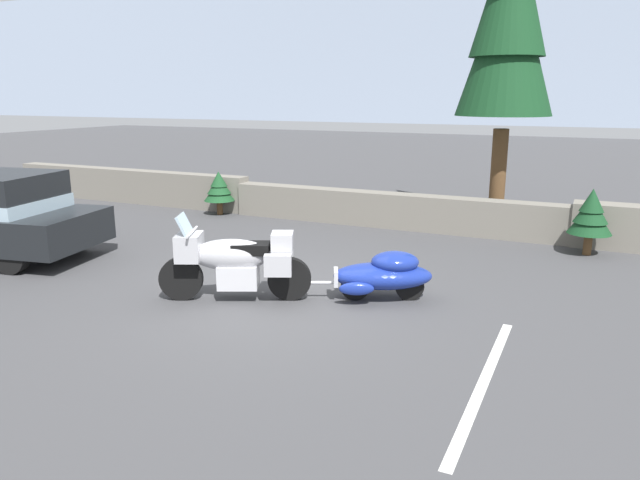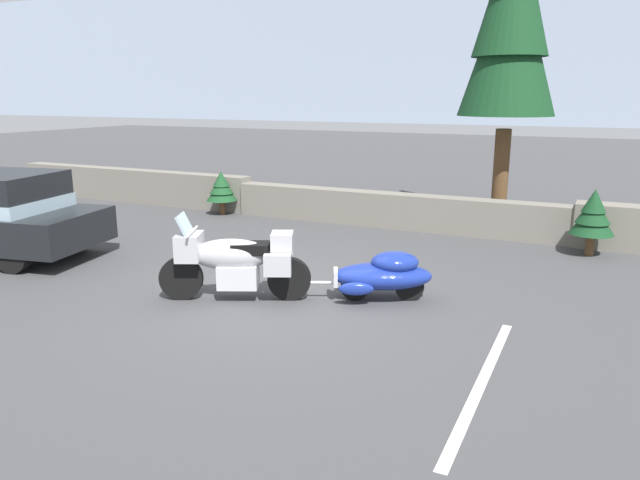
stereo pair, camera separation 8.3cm
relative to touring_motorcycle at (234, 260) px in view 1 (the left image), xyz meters
name	(u,v)px [view 1 (the left image)]	position (x,y,z in m)	size (l,w,h in m)	color
ground_plane	(274,296)	(0.46, 0.38, -0.62)	(80.00, 80.00, 0.00)	#424244
stone_guard_wall	(412,210)	(1.04, 5.91, -0.18)	(24.00, 0.59, 0.95)	slate
distant_ridgeline	(578,61)	(0.46, 95.92, 7.38)	(240.00, 80.00, 16.00)	#99A8BF
touring_motorcycle	(234,260)	(0.00, 0.00, 0.00)	(2.16, 1.30, 1.33)	black
car_shaped_trailer	(383,274)	(2.05, 0.94, -0.21)	(2.15, 1.26, 0.76)	black
pine_tree_tall	(510,7)	(2.71, 7.29, 4.32)	(2.19, 2.19, 7.89)	brown
pine_sapling_near	(591,214)	(4.81, 5.14, 0.19)	(0.83, 0.83, 1.31)	brown
pine_sapling_farther	(219,188)	(-4.01, 5.47, 0.08)	(0.79, 0.79, 1.13)	brown
parking_stripe_marker	(484,381)	(3.94, -1.12, -0.62)	(0.12, 3.60, 0.01)	silver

